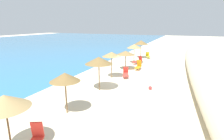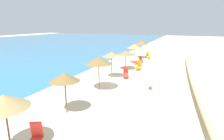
{
  "view_description": "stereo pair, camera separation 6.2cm",
  "coord_description": "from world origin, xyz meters",
  "px_view_note": "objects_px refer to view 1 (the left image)",
  "views": [
    {
      "loc": [
        -16.92,
        -5.46,
        5.64
      ],
      "look_at": [
        -0.34,
        1.5,
        1.12
      ],
      "focal_mm": 29.48,
      "sensor_mm": 36.0,
      "label": 1
    },
    {
      "loc": [
        -16.89,
        -5.52,
        5.64
      ],
      "look_at": [
        -0.34,
        1.5,
        1.12
      ],
      "focal_mm": 29.48,
      "sensor_mm": 36.0,
      "label": 2
    }
  ],
  "objects_px": {
    "beach_umbrella_2": "(99,60)",
    "beach_umbrella_3": "(112,54)",
    "beach_umbrella_1": "(65,77)",
    "lounge_chair_3": "(138,61)",
    "beach_umbrella_5": "(134,46)",
    "lounge_chair_4": "(148,56)",
    "lounge_chair_2": "(126,73)",
    "beach_umbrella_4": "(126,53)",
    "beach_umbrella_0": "(4,102)",
    "lounge_chair_1": "(138,66)",
    "beach_ball": "(150,88)",
    "beach_umbrella_6": "(141,42)"
  },
  "relations": [
    {
      "from": "beach_umbrella_3",
      "to": "beach_umbrella_4",
      "type": "relative_size",
      "value": 1.17
    },
    {
      "from": "beach_umbrella_5",
      "to": "lounge_chair_4",
      "type": "relative_size",
      "value": 1.79
    },
    {
      "from": "lounge_chair_1",
      "to": "beach_umbrella_3",
      "type": "bearing_deg",
      "value": 68.88
    },
    {
      "from": "lounge_chair_3",
      "to": "lounge_chair_4",
      "type": "xyz_separation_m",
      "value": [
        5.07,
        -0.37,
        -0.02
      ]
    },
    {
      "from": "beach_umbrella_0",
      "to": "beach_ball",
      "type": "xyz_separation_m",
      "value": [
        10.59,
        -4.15,
        -2.29
      ]
    },
    {
      "from": "beach_umbrella_2",
      "to": "lounge_chair_3",
      "type": "bearing_deg",
      "value": -1.4
    },
    {
      "from": "beach_umbrella_4",
      "to": "beach_umbrella_5",
      "type": "distance_m",
      "value": 4.05
    },
    {
      "from": "beach_umbrella_2",
      "to": "beach_umbrella_6",
      "type": "bearing_deg",
      "value": 1.71
    },
    {
      "from": "beach_umbrella_2",
      "to": "lounge_chair_3",
      "type": "xyz_separation_m",
      "value": [
        11.9,
        -0.29,
        -2.18
      ]
    },
    {
      "from": "lounge_chair_1",
      "to": "beach_ball",
      "type": "relative_size",
      "value": 4.49
    },
    {
      "from": "beach_umbrella_1",
      "to": "beach_ball",
      "type": "height_order",
      "value": "beach_umbrella_1"
    },
    {
      "from": "beach_umbrella_0",
      "to": "lounge_chair_2",
      "type": "xyz_separation_m",
      "value": [
        13.49,
        -0.89,
        -2.03
      ]
    },
    {
      "from": "beach_umbrella_6",
      "to": "beach_umbrella_2",
      "type": "bearing_deg",
      "value": -178.29
    },
    {
      "from": "beach_umbrella_0",
      "to": "lounge_chair_4",
      "type": "height_order",
      "value": "beach_umbrella_0"
    },
    {
      "from": "beach_umbrella_1",
      "to": "lounge_chair_3",
      "type": "relative_size",
      "value": 1.6
    },
    {
      "from": "beach_umbrella_0",
      "to": "beach_umbrella_6",
      "type": "relative_size",
      "value": 0.92
    },
    {
      "from": "beach_umbrella_6",
      "to": "lounge_chair_3",
      "type": "height_order",
      "value": "beach_umbrella_6"
    },
    {
      "from": "lounge_chair_4",
      "to": "beach_ball",
      "type": "distance_m",
      "value": 15.53
    },
    {
      "from": "beach_umbrella_2",
      "to": "beach_umbrella_3",
      "type": "distance_m",
      "value": 3.91
    },
    {
      "from": "beach_umbrella_3",
      "to": "lounge_chair_4",
      "type": "distance_m",
      "value": 13.31
    },
    {
      "from": "beach_umbrella_4",
      "to": "lounge_chair_2",
      "type": "bearing_deg",
      "value": -160.9
    },
    {
      "from": "beach_umbrella_3",
      "to": "beach_umbrella_6",
      "type": "xyz_separation_m",
      "value": [
        12.7,
        0.02,
        0.11
      ]
    },
    {
      "from": "beach_umbrella_6",
      "to": "lounge_chair_1",
      "type": "relative_size",
      "value": 2.06
    },
    {
      "from": "beach_umbrella_5",
      "to": "lounge_chair_1",
      "type": "height_order",
      "value": "beach_umbrella_5"
    },
    {
      "from": "beach_umbrella_2",
      "to": "beach_ball",
      "type": "xyz_separation_m",
      "value": [
        1.83,
        -4.1,
        -2.48
      ]
    },
    {
      "from": "beach_umbrella_0",
      "to": "beach_umbrella_2",
      "type": "relative_size",
      "value": 0.93
    },
    {
      "from": "beach_umbrella_3",
      "to": "beach_umbrella_6",
      "type": "relative_size",
      "value": 0.93
    },
    {
      "from": "beach_umbrella_3",
      "to": "beach_ball",
      "type": "height_order",
      "value": "beach_umbrella_3"
    },
    {
      "from": "beach_umbrella_6",
      "to": "beach_umbrella_0",
      "type": "bearing_deg",
      "value": -178.99
    },
    {
      "from": "beach_umbrella_6",
      "to": "lounge_chair_3",
      "type": "xyz_separation_m",
      "value": [
        -4.68,
        -0.79,
        -2.2
      ]
    },
    {
      "from": "beach_umbrella_6",
      "to": "lounge_chair_1",
      "type": "bearing_deg",
      "value": -167.8
    },
    {
      "from": "beach_umbrella_3",
      "to": "beach_ball",
      "type": "xyz_separation_m",
      "value": [
        -2.05,
        -4.58,
        -2.39
      ]
    },
    {
      "from": "lounge_chair_2",
      "to": "lounge_chair_3",
      "type": "relative_size",
      "value": 1.06
    },
    {
      "from": "beach_umbrella_1",
      "to": "beach_umbrella_5",
      "type": "height_order",
      "value": "beach_umbrella_5"
    },
    {
      "from": "lounge_chair_1",
      "to": "lounge_chair_3",
      "type": "distance_m",
      "value": 3.42
    },
    {
      "from": "beach_umbrella_0",
      "to": "beach_umbrella_6",
      "type": "distance_m",
      "value": 25.34
    },
    {
      "from": "beach_umbrella_4",
      "to": "beach_umbrella_1",
      "type": "bearing_deg",
      "value": -178.85
    },
    {
      "from": "lounge_chair_3",
      "to": "lounge_chair_4",
      "type": "relative_size",
      "value": 1.07
    },
    {
      "from": "beach_umbrella_0",
      "to": "beach_umbrella_5",
      "type": "distance_m",
      "value": 20.77
    },
    {
      "from": "beach_umbrella_2",
      "to": "lounge_chair_3",
      "type": "relative_size",
      "value": 1.74
    },
    {
      "from": "beach_umbrella_0",
      "to": "beach_umbrella_2",
      "type": "xyz_separation_m",
      "value": [
        8.76,
        -0.05,
        0.19
      ]
    },
    {
      "from": "beach_umbrella_3",
      "to": "lounge_chair_2",
      "type": "relative_size",
      "value": 1.56
    },
    {
      "from": "lounge_chair_3",
      "to": "beach_umbrella_5",
      "type": "bearing_deg",
      "value": 19.1
    },
    {
      "from": "beach_umbrella_6",
      "to": "lounge_chair_3",
      "type": "relative_size",
      "value": 1.77
    },
    {
      "from": "beach_umbrella_3",
      "to": "beach_umbrella_0",
      "type": "bearing_deg",
      "value": -178.06
    },
    {
      "from": "lounge_chair_3",
      "to": "beach_umbrella_0",
      "type": "bearing_deg",
      "value": 117.9
    },
    {
      "from": "lounge_chair_4",
      "to": "beach_umbrella_1",
      "type": "bearing_deg",
      "value": 65.12
    },
    {
      "from": "beach_umbrella_3",
      "to": "lounge_chair_2",
      "type": "height_order",
      "value": "beach_umbrella_3"
    },
    {
      "from": "beach_umbrella_6",
      "to": "lounge_chair_4",
      "type": "xyz_separation_m",
      "value": [
        0.39,
        -1.15,
        -2.22
      ]
    },
    {
      "from": "beach_umbrella_0",
      "to": "beach_umbrella_4",
      "type": "relative_size",
      "value": 1.15
    }
  ]
}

